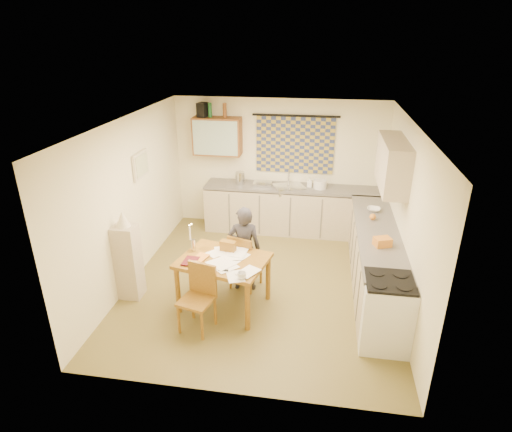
% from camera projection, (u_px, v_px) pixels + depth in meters
% --- Properties ---
extents(floor, '(4.00, 4.50, 0.02)m').
position_uv_depth(floor, '(261.00, 283.00, 6.68)').
color(floor, brown).
rests_on(floor, ground).
extents(ceiling, '(4.00, 4.50, 0.02)m').
position_uv_depth(ceiling, '(262.00, 121.00, 5.68)').
color(ceiling, white).
rests_on(ceiling, floor).
extents(wall_back, '(4.00, 0.02, 2.50)m').
position_uv_depth(wall_back, '(279.00, 164.00, 8.23)').
color(wall_back, '#F6EEC5').
rests_on(wall_back, floor).
extents(wall_front, '(4.00, 0.02, 2.50)m').
position_uv_depth(wall_front, '(228.00, 297.00, 4.13)').
color(wall_front, '#F6EEC5').
rests_on(wall_front, floor).
extents(wall_left, '(0.02, 4.50, 2.50)m').
position_uv_depth(wall_left, '(131.00, 201.00, 6.47)').
color(wall_left, '#F6EEC5').
rests_on(wall_left, floor).
extents(wall_right, '(0.02, 4.50, 2.50)m').
position_uv_depth(wall_right, '(406.00, 218.00, 5.89)').
color(wall_right, '#F6EEC5').
rests_on(wall_right, floor).
extents(window_blind, '(1.45, 0.03, 1.05)m').
position_uv_depth(window_blind, '(295.00, 145.00, 7.99)').
color(window_blind, navy).
rests_on(window_blind, wall_back).
extents(curtain_rod, '(1.60, 0.04, 0.04)m').
position_uv_depth(curtain_rod, '(296.00, 116.00, 7.75)').
color(curtain_rod, black).
rests_on(curtain_rod, wall_back).
extents(wall_cabinet, '(0.90, 0.34, 0.70)m').
position_uv_depth(wall_cabinet, '(217.00, 136.00, 8.01)').
color(wall_cabinet, brown).
rests_on(wall_cabinet, wall_back).
extents(wall_cabinet_glass, '(0.84, 0.02, 0.64)m').
position_uv_depth(wall_cabinet_glass, '(215.00, 138.00, 7.86)').
color(wall_cabinet_glass, '#99B2A5').
rests_on(wall_cabinet_glass, wall_back).
extents(upper_cabinet_right, '(0.34, 1.30, 0.70)m').
position_uv_depth(upper_cabinet_right, '(393.00, 164.00, 6.17)').
color(upper_cabinet_right, tan).
rests_on(upper_cabinet_right, wall_right).
extents(framed_print, '(0.04, 0.50, 0.40)m').
position_uv_depth(framed_print, '(140.00, 165.00, 6.65)').
color(framed_print, beige).
rests_on(framed_print, wall_left).
extents(print_canvas, '(0.01, 0.42, 0.32)m').
position_uv_depth(print_canvas, '(142.00, 165.00, 6.64)').
color(print_canvas, silver).
rests_on(print_canvas, wall_left).
extents(counter_back, '(3.30, 0.62, 0.92)m').
position_uv_depth(counter_back, '(291.00, 210.00, 8.22)').
color(counter_back, tan).
rests_on(counter_back, floor).
extents(counter_right, '(0.62, 2.95, 0.92)m').
position_uv_depth(counter_right, '(375.00, 259.00, 6.45)').
color(counter_right, tan).
rests_on(counter_right, floor).
extents(stove, '(0.60, 0.60, 0.92)m').
position_uv_depth(stove, '(386.00, 313.00, 5.21)').
color(stove, white).
rests_on(stove, floor).
extents(sink, '(0.69, 0.64, 0.10)m').
position_uv_depth(sink, '(289.00, 189.00, 8.06)').
color(sink, silver).
rests_on(sink, counter_back).
extents(tap, '(0.04, 0.04, 0.28)m').
position_uv_depth(tap, '(289.00, 177.00, 8.15)').
color(tap, silver).
rests_on(tap, counter_back).
extents(dish_rack, '(0.36, 0.31, 0.06)m').
position_uv_depth(dish_rack, '(263.00, 184.00, 8.10)').
color(dish_rack, silver).
rests_on(dish_rack, counter_back).
extents(kettle, '(0.19, 0.19, 0.24)m').
position_uv_depth(kettle, '(240.00, 178.00, 8.13)').
color(kettle, silver).
rests_on(kettle, counter_back).
extents(mixing_bowl, '(0.28, 0.28, 0.16)m').
position_uv_depth(mixing_bowl, '(320.00, 184.00, 7.93)').
color(mixing_bowl, white).
rests_on(mixing_bowl, counter_back).
extents(soap_bottle, '(0.11, 0.11, 0.19)m').
position_uv_depth(soap_bottle, '(310.00, 182.00, 8.00)').
color(soap_bottle, white).
rests_on(soap_bottle, counter_back).
extents(bowl, '(0.27, 0.27, 0.05)m').
position_uv_depth(bowl, '(374.00, 209.00, 6.95)').
color(bowl, white).
rests_on(bowl, counter_right).
extents(orange_bag, '(0.26, 0.23, 0.12)m').
position_uv_depth(orange_bag, '(382.00, 242.00, 5.81)').
color(orange_bag, orange).
rests_on(orange_bag, counter_right).
extents(fruit_orange, '(0.10, 0.10, 0.10)m').
position_uv_depth(fruit_orange, '(373.00, 217.00, 6.61)').
color(fruit_orange, orange).
rests_on(fruit_orange, counter_right).
extents(speaker, '(0.21, 0.24, 0.26)m').
position_uv_depth(speaker, '(203.00, 110.00, 7.86)').
color(speaker, black).
rests_on(speaker, wall_cabinet).
extents(bottle_green, '(0.09, 0.09, 0.26)m').
position_uv_depth(bottle_green, '(210.00, 110.00, 7.84)').
color(bottle_green, '#195926').
rests_on(bottle_green, wall_cabinet).
extents(bottle_brown, '(0.07, 0.07, 0.26)m').
position_uv_depth(bottle_brown, '(225.00, 110.00, 7.80)').
color(bottle_brown, brown).
rests_on(bottle_brown, wall_cabinet).
extents(dining_table, '(1.32, 1.12, 0.75)m').
position_uv_depth(dining_table, '(224.00, 282.00, 5.98)').
color(dining_table, brown).
rests_on(dining_table, floor).
extents(chair_far, '(0.51, 0.51, 0.89)m').
position_uv_depth(chair_far, '(245.00, 270.00, 6.48)').
color(chair_far, brown).
rests_on(chair_far, floor).
extents(chair_near, '(0.49, 0.49, 0.89)m').
position_uv_depth(chair_near, '(198.00, 310.00, 5.56)').
color(chair_near, brown).
rests_on(chair_near, floor).
extents(person, '(0.54, 0.41, 1.33)m').
position_uv_depth(person, '(244.00, 249.00, 6.29)').
color(person, black).
rests_on(person, floor).
extents(shelf_stand, '(0.32, 0.30, 1.13)m').
position_uv_depth(shelf_stand, '(128.00, 262.00, 6.14)').
color(shelf_stand, tan).
rests_on(shelf_stand, floor).
extents(lampshade, '(0.20, 0.20, 0.22)m').
position_uv_depth(lampshade, '(123.00, 219.00, 5.87)').
color(lampshade, beige).
rests_on(lampshade, shelf_stand).
extents(letter_rack, '(0.24, 0.15, 0.16)m').
position_uv_depth(letter_rack, '(228.00, 246.00, 6.01)').
color(letter_rack, brown).
rests_on(letter_rack, dining_table).
extents(mug, '(0.18, 0.18, 0.09)m').
position_uv_depth(mug, '(242.00, 275.00, 5.36)').
color(mug, white).
rests_on(mug, dining_table).
extents(magazine, '(0.22, 0.28, 0.02)m').
position_uv_depth(magazine, '(184.00, 261.00, 5.77)').
color(magazine, maroon).
rests_on(magazine, dining_table).
extents(book, '(0.30, 0.32, 0.02)m').
position_uv_depth(book, '(196.00, 256.00, 5.89)').
color(book, orange).
rests_on(book, dining_table).
extents(orange_box, '(0.13, 0.09, 0.04)m').
position_uv_depth(orange_box, '(194.00, 263.00, 5.69)').
color(orange_box, orange).
rests_on(orange_box, dining_table).
extents(eyeglasses, '(0.13, 0.05, 0.02)m').
position_uv_depth(eyeglasses, '(223.00, 270.00, 5.54)').
color(eyeglasses, black).
rests_on(eyeglasses, dining_table).
extents(candle_holder, '(0.07, 0.07, 0.18)m').
position_uv_depth(candle_holder, '(193.00, 245.00, 6.02)').
color(candle_holder, silver).
rests_on(candle_holder, dining_table).
extents(candle, '(0.03, 0.03, 0.22)m').
position_uv_depth(candle, '(190.00, 232.00, 5.94)').
color(candle, white).
rests_on(candle, dining_table).
extents(candle_flame, '(0.02, 0.02, 0.02)m').
position_uv_depth(candle_flame, '(191.00, 224.00, 5.90)').
color(candle_flame, '#FFCC66').
rests_on(candle_flame, dining_table).
extents(papers, '(0.86, 1.03, 0.02)m').
position_uv_depth(papers, '(231.00, 259.00, 5.81)').
color(papers, white).
rests_on(papers, dining_table).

